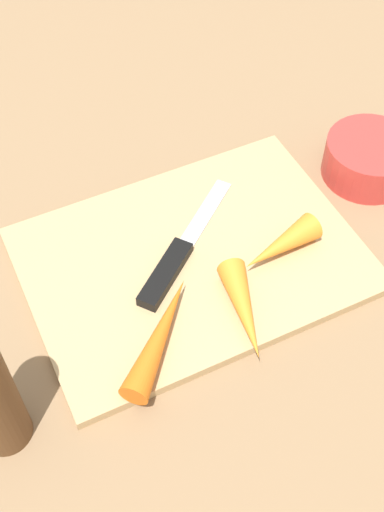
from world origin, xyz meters
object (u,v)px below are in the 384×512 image
knife (171,265)px  carrot_longest (160,335)px  small_bowl (369,159)px  carrot_shortest (280,246)px  cutting_board (192,259)px  carrot_medium (244,310)px

knife → carrot_longest: size_ratio=1.21×
small_bowl → carrot_shortest: bearing=-156.7°
carrot_longest → carrot_shortest: size_ratio=1.47×
cutting_board → carrot_medium: 0.10m
cutting_board → carrot_shortest: bearing=-25.0°
knife → carrot_longest: 0.09m
carrot_shortest → knife: bearing=-28.0°
carrot_longest → small_bowl: size_ratio=1.28×
cutting_board → small_bowl: 0.26m
carrot_longest → cutting_board: bearing=3.2°
carrot_longest → carrot_shortest: bearing=-29.6°
small_bowl → knife: bearing=-172.3°
carrot_shortest → carrot_medium: 0.09m
cutting_board → carrot_shortest: size_ratio=3.78×
cutting_board → small_bowl: bearing=7.3°
carrot_shortest → carrot_medium: carrot_shortest is taller
carrot_longest → carrot_medium: size_ratio=1.26×
small_bowl → carrot_longest: bearing=-160.5°
cutting_board → carrot_shortest: (0.09, -0.04, 0.02)m
cutting_board → carrot_medium: carrot_medium is taller
knife → carrot_medium: bearing=-105.0°
cutting_board → knife: 0.03m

